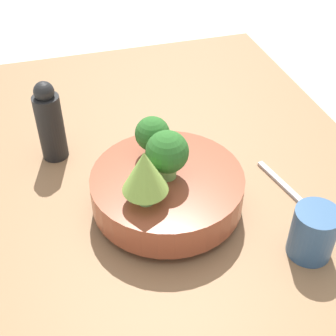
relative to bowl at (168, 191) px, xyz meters
name	(u,v)px	position (x,y,z in m)	size (l,w,h in m)	color
ground_plane	(178,219)	(0.00, -0.02, -0.07)	(6.00, 6.00, 0.00)	beige
table	(178,212)	(0.00, -0.02, -0.06)	(1.20, 0.77, 0.03)	olive
bowl	(168,191)	(0.00, 0.00, 0.00)	(0.25, 0.25, 0.07)	brown
broccoli_floret_right	(152,134)	(0.07, 0.01, 0.07)	(0.06, 0.06, 0.07)	#6BA34C
romanesco_piece_far	(145,173)	(-0.04, 0.05, 0.09)	(0.07, 0.07, 0.09)	#7AB256
broccoli_floret_center	(168,155)	(0.00, 0.00, 0.07)	(0.07, 0.07, 0.08)	#7AB256
cup	(313,233)	(-0.15, -0.18, 0.00)	(0.07, 0.07, 0.08)	#33567F
pepper_mill	(50,123)	(0.20, 0.16, 0.03)	(0.05, 0.05, 0.16)	black
fork	(288,190)	(-0.02, -0.21, -0.04)	(0.16, 0.04, 0.01)	#B2B2B7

